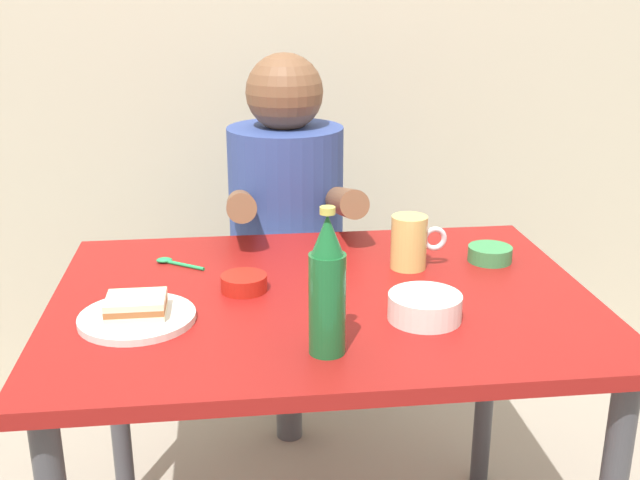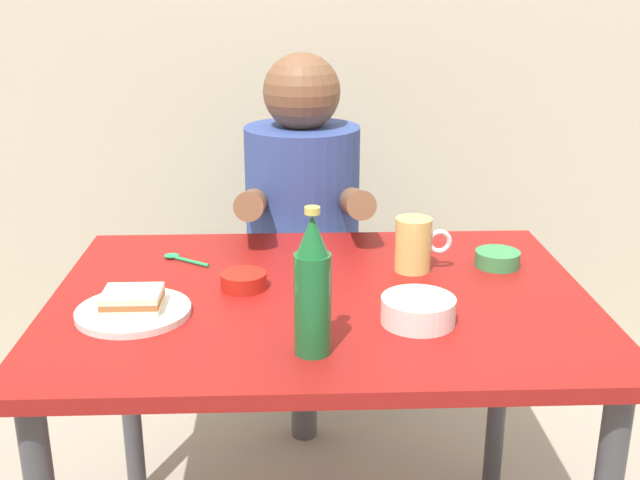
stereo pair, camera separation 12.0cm
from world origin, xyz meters
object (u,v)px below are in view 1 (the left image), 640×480
(sandwich, at_px, (136,306))
(beer_mug, at_px, (410,242))
(person_seated, at_px, (286,200))
(rice_bowl_white, at_px, (425,306))
(stool, at_px, (288,334))
(beer_bottle, at_px, (327,289))
(plate_orange, at_px, (137,318))
(dining_table, at_px, (323,335))

(sandwich, distance_m, beer_mug, 0.62)
(person_seated, height_order, rice_bowl_white, person_seated)
(stool, relative_size, rice_bowl_white, 3.21)
(stool, distance_m, beer_bottle, 1.02)
(rice_bowl_white, bearing_deg, sandwich, 174.23)
(plate_orange, height_order, rice_bowl_white, rice_bowl_white)
(dining_table, relative_size, sandwich, 10.00)
(beer_bottle, bearing_deg, sandwich, 153.73)
(stool, distance_m, beer_mug, 0.72)
(person_seated, relative_size, rice_bowl_white, 5.14)
(plate_orange, distance_m, sandwich, 0.02)
(sandwich, xyz_separation_m, beer_mug, (0.57, 0.22, 0.03))
(dining_table, height_order, stool, dining_table)
(sandwich, bearing_deg, beer_bottle, -26.27)
(rice_bowl_white, bearing_deg, stool, 104.71)
(stool, height_order, beer_bottle, beer_bottle)
(beer_mug, relative_size, beer_bottle, 0.48)
(beer_mug, distance_m, beer_bottle, 0.46)
(plate_orange, bearing_deg, person_seated, 64.55)
(stool, relative_size, sandwich, 4.09)
(rice_bowl_white, bearing_deg, plate_orange, 174.23)
(person_seated, distance_m, beer_mug, 0.55)
(dining_table, height_order, sandwich, sandwich)
(sandwich, xyz_separation_m, rice_bowl_white, (0.54, -0.05, -0.00))
(dining_table, relative_size, plate_orange, 5.00)
(person_seated, distance_m, sandwich, 0.78)
(plate_orange, relative_size, sandwich, 2.00)
(person_seated, relative_size, beer_mug, 5.71)
(rice_bowl_white, bearing_deg, beer_mug, 82.93)
(beer_mug, bearing_deg, stool, 115.30)
(person_seated, bearing_deg, sandwich, -115.45)
(dining_table, distance_m, plate_orange, 0.39)
(dining_table, bearing_deg, stool, 92.45)
(beer_mug, bearing_deg, person_seated, 115.81)
(beer_mug, bearing_deg, beer_bottle, -121.31)
(sandwich, bearing_deg, beer_mug, 20.79)
(beer_mug, xyz_separation_m, beer_bottle, (-0.23, -0.39, 0.06))
(sandwich, bearing_deg, dining_table, 13.87)
(dining_table, xyz_separation_m, person_seated, (-0.03, 0.62, 0.12))
(rice_bowl_white, bearing_deg, beer_bottle, -150.62)
(dining_table, height_order, beer_mug, beer_mug)
(sandwich, height_order, beer_bottle, beer_bottle)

